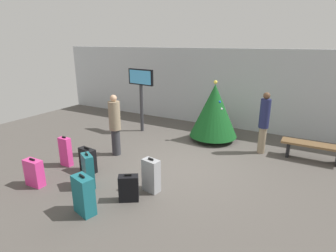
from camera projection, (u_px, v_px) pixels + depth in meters
name	position (u px, v px, depth m)	size (l,w,h in m)	color
ground_plane	(184.00, 165.00, 7.21)	(16.00, 16.00, 0.00)	#514C47
back_wall	(231.00, 89.00, 10.06)	(16.00, 0.20, 2.92)	#B7BCC1
holiday_tree	(214.00, 110.00, 8.78)	(1.55, 1.55, 1.99)	#4C3319
flight_info_kiosk	(141.00, 87.00, 9.52)	(1.08, 0.22, 2.24)	#333338
waiting_bench	(313.00, 148.00, 7.43)	(1.63, 0.44, 0.48)	brown
traveller_0	(115.00, 124.00, 7.63)	(0.45, 0.45, 1.76)	#333338
traveller_1	(264.00, 121.00, 7.74)	(0.40, 0.40, 1.80)	gray
suitcase_0	(84.00, 195.00, 5.10)	(0.49, 0.35, 0.80)	#19606B
suitcase_1	(129.00, 188.00, 5.55)	(0.45, 0.40, 0.60)	black
suitcase_2	(66.00, 152.00, 7.10)	(0.33, 0.16, 0.81)	#E5388C
suitcase_3	(88.00, 171.00, 6.04)	(0.43, 0.35, 0.81)	#19606B
suitcase_4	(88.00, 160.00, 6.79)	(0.49, 0.23, 0.65)	black
suitcase_5	(34.00, 173.00, 6.12)	(0.45, 0.22, 0.66)	#E5388C
suitcase_6	(151.00, 175.00, 5.88)	(0.41, 0.28, 0.78)	#9EA0A5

